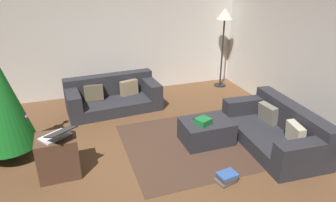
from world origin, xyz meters
The scene contains 13 objects.
ground_plane centered at (0.00, 0.00, 0.00)m, with size 6.40×6.40×0.00m, color brown.
rear_partition centered at (0.00, 3.14, 1.30)m, with size 6.40×0.12×2.60m, color beige.
corner_partition centered at (3.14, 0.00, 1.30)m, with size 0.12×6.40×2.60m, color beige.
couch_left centered at (0.02, 2.24, 0.25)m, with size 1.83×0.98×0.64m.
couch_right centered at (2.24, -0.01, 0.25)m, with size 1.01×1.83×0.64m.
ottoman centered at (1.22, 0.43, 0.18)m, with size 0.79×0.57×0.37m, color #26262B.
gift_box centered at (1.12, 0.36, 0.41)m, with size 0.21×0.20×0.09m, color #19662D.
tv_remote centered at (1.07, 0.49, 0.38)m, with size 0.05×0.16×0.02m, color black.
side_table centered at (-1.03, 0.31, 0.29)m, with size 0.52×0.44×0.57m, color #4C3323.
laptop centered at (-0.99, 0.26, 0.63)m, with size 0.51×0.52×0.18m.
book_stack centered at (1.03, -0.58, 0.06)m, with size 0.30×0.26×0.12m.
corner_lamp centered at (2.68, 2.68, 1.55)m, with size 0.36×0.36×1.81m.
area_rug centered at (1.22, 0.43, 0.00)m, with size 2.60×2.00×0.01m, color #402B20.
Camera 1 is at (-0.75, -3.35, 2.55)m, focal length 32.03 mm.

